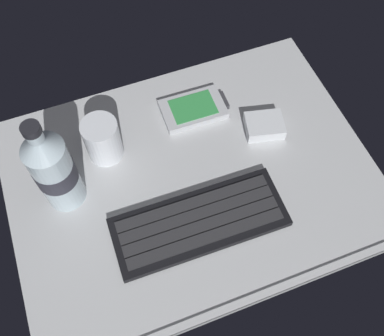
# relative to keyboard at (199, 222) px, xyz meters

# --- Properties ---
(ground_plane) EXTENTS (0.64, 0.48, 0.03)m
(ground_plane) POSITION_rel_keyboard_xyz_m (0.02, 0.09, -0.02)
(ground_plane) COLOR #B7BABC
(keyboard) EXTENTS (0.29, 0.12, 0.02)m
(keyboard) POSITION_rel_keyboard_xyz_m (0.00, 0.00, 0.00)
(keyboard) COLOR black
(keyboard) RESTS_ON ground_plane
(handheld_device) EXTENTS (0.13, 0.08, 0.02)m
(handheld_device) POSITION_rel_keyboard_xyz_m (0.08, 0.22, -0.00)
(handheld_device) COLOR #B7BABF
(handheld_device) RESTS_ON ground_plane
(juice_cup) EXTENTS (0.06, 0.06, 0.09)m
(juice_cup) POSITION_rel_keyboard_xyz_m (-0.11, 0.19, 0.03)
(juice_cup) COLOR silver
(juice_cup) RESTS_ON ground_plane
(water_bottle) EXTENTS (0.07, 0.07, 0.21)m
(water_bottle) POSITION_rel_keyboard_xyz_m (-0.19, 0.13, 0.08)
(water_bottle) COLOR silver
(water_bottle) RESTS_ON ground_plane
(charger_block) EXTENTS (0.08, 0.07, 0.02)m
(charger_block) POSITION_rel_keyboard_xyz_m (0.18, 0.14, 0.00)
(charger_block) COLOR silver
(charger_block) RESTS_ON ground_plane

